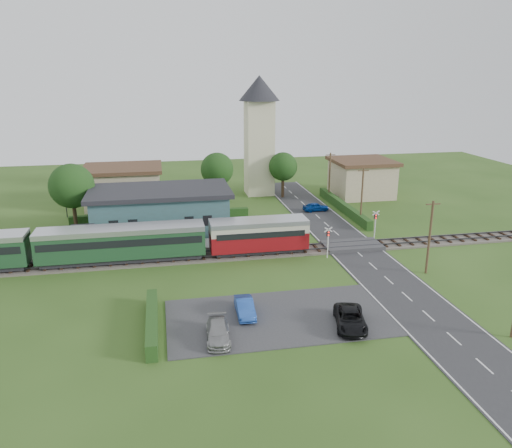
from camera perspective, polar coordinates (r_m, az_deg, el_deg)
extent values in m
plane|color=#2D4C19|center=(50.06, 1.02, -4.21)|extent=(120.00, 120.00, 0.00)
cube|color=#4C443D|center=(51.85, 0.57, -3.32)|extent=(76.00, 3.20, 0.20)
cube|color=#3F3F47|center=(51.08, 0.73, -3.26)|extent=(76.00, 0.08, 0.15)
cube|color=#3F3F47|center=(52.40, 0.41, -2.72)|extent=(76.00, 0.08, 0.15)
cube|color=#28282B|center=(52.91, 11.70, -3.35)|extent=(6.00, 70.00, 0.05)
cube|color=#333335|center=(39.08, 2.54, -10.60)|extent=(17.00, 9.00, 0.08)
cube|color=#333335|center=(54.58, 10.92, -2.44)|extent=(6.20, 3.40, 0.45)
cube|color=gray|center=(53.89, -10.61, -2.67)|extent=(30.00, 3.00, 0.45)
cube|color=beige|center=(54.07, -19.20, -1.70)|extent=(2.00, 2.00, 2.40)
cube|color=#232328|center=(53.69, -19.33, -0.41)|extent=(2.30, 2.30, 0.15)
cube|color=#395557|center=(58.77, -10.81, 1.21)|extent=(15.00, 8.00, 4.80)
cube|color=#232328|center=(58.11, -10.95, 3.72)|extent=(16.00, 9.00, 0.50)
cube|color=#232328|center=(55.37, -10.69, -1.18)|extent=(1.20, 0.12, 2.20)
cube|color=black|center=(55.23, -15.95, -0.18)|extent=(1.00, 0.12, 1.20)
cube|color=black|center=(55.08, -13.88, -0.07)|extent=(1.00, 0.12, 1.20)
cube|color=black|center=(55.05, -7.65, 0.28)|extent=(1.00, 0.12, 1.20)
cube|color=black|center=(55.18, -5.57, 0.40)|extent=(1.00, 0.12, 1.20)
cube|color=#232328|center=(51.64, 0.30, -2.82)|extent=(9.00, 2.20, 0.50)
cube|color=maroon|center=(51.30, 0.30, -1.77)|extent=(10.00, 2.80, 1.80)
cube|color=beige|center=(50.91, 0.31, -0.44)|extent=(10.00, 2.82, 0.90)
cube|color=black|center=(51.02, 0.31, -0.82)|extent=(9.00, 2.88, 0.60)
cube|color=#B3B5BD|center=(50.72, 0.31, 0.26)|extent=(10.00, 2.90, 0.45)
cube|color=#232328|center=(50.92, -14.92, -3.72)|extent=(15.20, 2.20, 0.50)
cube|color=#1C4326|center=(50.42, -15.05, -2.13)|extent=(16.00, 2.80, 2.60)
cube|color=black|center=(50.30, -15.08, -1.70)|extent=(15.40, 2.86, 0.70)
cube|color=#B3B5BD|center=(49.99, -15.17, -0.61)|extent=(16.00, 2.90, 0.50)
cube|color=beige|center=(75.89, 0.36, 8.63)|extent=(4.00, 4.00, 14.00)
cone|color=#232328|center=(75.10, 0.38, 15.29)|extent=(6.00, 6.00, 3.60)
cube|color=tan|center=(72.52, -14.89, 4.04)|extent=(10.00, 8.00, 5.00)
cube|color=#472D1E|center=(71.97, -15.06, 6.17)|extent=(10.80, 8.80, 0.50)
cube|color=tan|center=(77.30, 11.97, 5.03)|extent=(8.00, 8.00, 5.00)
cube|color=#472D1E|center=(76.79, 12.09, 7.03)|extent=(8.80, 8.80, 0.50)
cube|color=#193814|center=(37.96, -11.81, -10.91)|extent=(0.80, 9.00, 1.20)
cube|color=#193814|center=(68.39, 9.93, 1.95)|extent=(0.80, 18.00, 1.20)
cube|color=#193814|center=(63.57, -10.77, 0.78)|extent=(22.00, 0.80, 1.30)
cylinder|color=#332316|center=(62.60, -20.00, 1.12)|extent=(0.44, 0.44, 4.12)
sphere|color=#143311|center=(61.82, -20.31, 4.10)|extent=(5.20, 5.20, 5.20)
cylinder|color=#332316|center=(70.93, -4.41, 3.80)|extent=(0.44, 0.44, 3.85)
sphere|color=#143311|center=(70.28, -4.47, 6.28)|extent=(4.60, 4.60, 4.60)
cylinder|color=#332316|center=(74.62, 3.08, 4.39)|extent=(0.44, 0.44, 3.58)
sphere|color=#143311|center=(74.04, 3.11, 6.57)|extent=(4.20, 4.20, 4.20)
cylinder|color=#473321|center=(48.55, 19.21, -1.50)|extent=(0.22, 0.22, 7.00)
cube|color=#473321|center=(47.68, 19.59, 2.15)|extent=(1.40, 0.10, 0.10)
cylinder|color=#473321|center=(62.29, 12.00, 3.09)|extent=(0.22, 0.22, 7.00)
cube|color=#473321|center=(61.62, 12.18, 5.98)|extent=(1.40, 0.10, 0.10)
cylinder|color=#473321|center=(73.20, 8.40, 5.35)|extent=(0.22, 0.22, 7.00)
cube|color=#473321|center=(72.63, 8.51, 7.82)|extent=(1.40, 0.10, 0.10)
cylinder|color=silver|center=(50.82, 8.21, -2.25)|extent=(0.12, 0.12, 3.00)
cube|color=#232328|center=(50.47, 8.26, -1.07)|extent=(0.35, 0.18, 0.55)
sphere|color=#FF190C|center=(50.31, 8.31, -0.95)|extent=(0.14, 0.14, 0.14)
sphere|color=#FF190C|center=(50.41, 8.30, -1.28)|extent=(0.14, 0.14, 0.14)
cube|color=silver|center=(50.35, 8.28, -0.64)|extent=(0.84, 0.05, 0.55)
cube|color=silver|center=(50.35, 8.28, -0.64)|extent=(0.84, 0.05, 0.55)
cylinder|color=silver|center=(57.65, 13.45, -0.20)|extent=(0.12, 0.12, 3.00)
cube|color=#232328|center=(57.34, 13.52, 0.84)|extent=(0.35, 0.18, 0.55)
sphere|color=#FF190C|center=(57.20, 13.58, 0.96)|extent=(0.14, 0.14, 0.14)
sphere|color=#FF190C|center=(57.28, 13.56, 0.67)|extent=(0.14, 0.14, 0.14)
cube|color=silver|center=(57.23, 13.55, 1.23)|extent=(0.84, 0.05, 0.55)
cube|color=silver|center=(57.23, 13.55, 1.23)|extent=(0.84, 0.05, 0.55)
cylinder|color=#3F3F47|center=(68.56, -20.97, 2.73)|extent=(0.14, 0.14, 5.00)
sphere|color=orange|center=(68.03, -21.19, 4.77)|extent=(0.30, 0.30, 0.30)
cylinder|color=#3F3F47|center=(78.61, 8.43, 5.42)|extent=(0.14, 0.14, 5.00)
sphere|color=orange|center=(78.15, 8.51, 7.21)|extent=(0.30, 0.30, 0.30)
imported|color=navy|center=(67.73, 6.84, 1.97)|extent=(3.54, 1.62, 1.18)
imported|color=#214BA6|center=(39.07, -1.29, -9.50)|extent=(1.41, 3.79, 1.24)
imported|color=gray|center=(35.86, -4.36, -12.21)|extent=(1.95, 4.18, 1.18)
imported|color=black|center=(38.01, 10.72, -10.60)|extent=(3.16, 4.98, 1.28)
imported|color=gray|center=(53.69, -3.03, -1.25)|extent=(0.70, 0.55, 1.71)
imported|color=gray|center=(53.45, -18.69, -2.31)|extent=(0.61, 0.78, 1.60)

